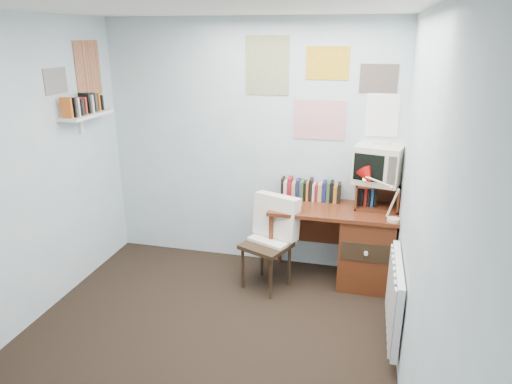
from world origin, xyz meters
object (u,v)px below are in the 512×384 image
crt_tv (379,162)px  radiator (395,298)px  wall_shelf (87,115)px  desk_chair (266,246)px  desk_lamp (395,200)px  desk (360,244)px  tv_riser (377,195)px

crt_tv → radiator: (0.17, -1.06, -0.79)m
radiator → wall_shelf: 3.15m
crt_tv → radiator: bearing=-66.7°
desk_chair → wall_shelf: wall_shelf is taller
desk_lamp → radiator: size_ratio=0.50×
desk → tv_riser: bearing=43.0°
desk_lamp → wall_shelf: bearing=170.4°
desk_lamp → tv_riser: size_ratio=0.99×
tv_riser → wall_shelf: bearing=-169.7°
radiator → desk: bearing=107.2°
desk_lamp → wall_shelf: wall_shelf is taller
desk → desk_chair: (-0.86, -0.30, 0.03)m
desk_lamp → crt_tv: (-0.15, 0.34, 0.25)m
wall_shelf → tv_riser: bearing=10.3°
desk → crt_tv: bearing=48.8°
tv_riser → radiator: size_ratio=0.50×
desk → desk_chair: bearing=-160.5°
desk → crt_tv: (0.11, 0.13, 0.80)m
crt_tv → radiator: crt_tv is taller
desk_chair → desk_lamp: bearing=28.2°
desk_lamp → desk: bearing=129.1°
desk_chair → crt_tv: crt_tv is taller
desk_lamp → crt_tv: crt_tv is taller
tv_riser → wall_shelf: (-2.69, -0.49, 0.74)m
crt_tv → radiator: 1.33m
desk_lamp → wall_shelf: (-2.84, -0.17, 0.66)m
desk → tv_riser: tv_riser is taller
desk → radiator: 0.97m
desk_lamp → crt_tv: size_ratio=0.96×
desk → crt_tv: crt_tv is taller
tv_riser → crt_tv: crt_tv is taller
tv_riser → radiator: tv_riser is taller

